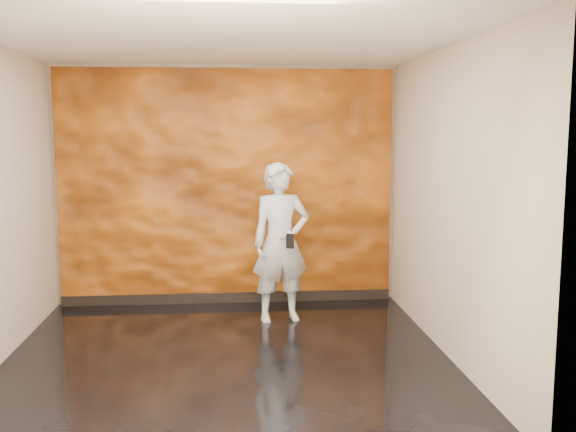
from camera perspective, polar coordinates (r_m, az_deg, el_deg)
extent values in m
cube|color=black|center=(5.95, -5.36, -12.59)|extent=(4.00, 4.00, 0.01)
cube|color=beige|center=(7.61, -5.43, 2.71)|extent=(4.00, 0.02, 2.80)
cube|color=beige|center=(3.65, -5.76, -2.69)|extent=(4.00, 0.02, 2.80)
cube|color=beige|center=(5.95, 14.10, 1.14)|extent=(0.02, 4.00, 2.80)
cube|color=white|center=(5.64, -5.72, 15.24)|extent=(4.00, 4.00, 0.01)
cube|color=orange|center=(7.58, -5.43, 2.54)|extent=(3.90, 0.06, 2.75)
cube|color=black|center=(7.77, -5.30, -7.23)|extent=(3.90, 0.04, 0.12)
imported|color=#9A9EA9|center=(6.86, -0.65, -2.38)|extent=(0.69, 0.52, 1.71)
cube|color=black|center=(6.60, 0.18, -2.24)|extent=(0.08, 0.04, 0.15)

